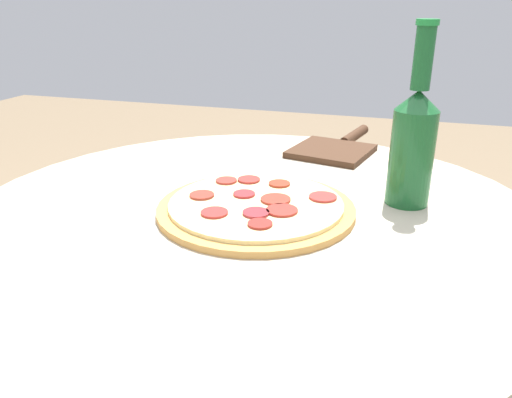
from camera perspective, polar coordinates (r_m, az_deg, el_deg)
The scene contains 4 objects.
table at distance 0.82m, azimuth -0.37°, elevation -12.81°, with size 0.85×0.85×0.74m.
pizza at distance 0.72m, azimuth 0.01°, elevation -0.88°, with size 0.29×0.29×0.02m.
beer_bottle at distance 0.76m, azimuth 17.53°, elevation 6.36°, with size 0.06×0.06×0.26m.
pizza_paddle at distance 1.03m, azimuth 9.17°, elevation 5.81°, with size 0.17×0.29×0.02m.
Camera 1 is at (0.21, -0.64, 1.02)m, focal length 35.00 mm.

